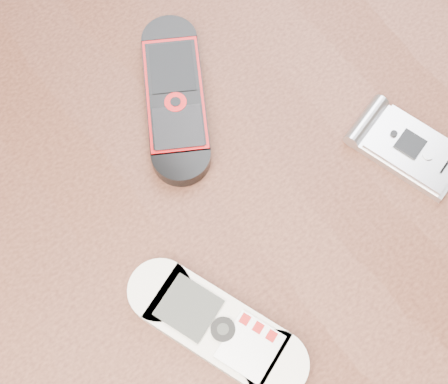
{
  "coord_description": "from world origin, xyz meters",
  "views": [
    {
      "loc": [
        -0.1,
        -0.14,
        1.2
      ],
      "look_at": [
        0.01,
        0.0,
        0.76
      ],
      "focal_mm": 50.0,
      "sensor_mm": 36.0,
      "label": 1
    }
  ],
  "objects_px": {
    "motorola_razr": "(411,149)",
    "nokia_white": "(217,327)",
    "nokia_black_red": "(175,97)",
    "table": "(220,240)"
  },
  "relations": [
    {
      "from": "table",
      "to": "nokia_black_red",
      "type": "distance_m",
      "value": 0.15
    },
    {
      "from": "table",
      "to": "nokia_white",
      "type": "height_order",
      "value": "nokia_white"
    },
    {
      "from": "nokia_white",
      "to": "motorola_razr",
      "type": "distance_m",
      "value": 0.21
    },
    {
      "from": "table",
      "to": "nokia_white",
      "type": "relative_size",
      "value": 8.4
    },
    {
      "from": "nokia_white",
      "to": "nokia_black_red",
      "type": "relative_size",
      "value": 0.93
    },
    {
      "from": "nokia_white",
      "to": "nokia_black_red",
      "type": "xyz_separation_m",
      "value": [
        0.09,
        0.17,
        -0.0
      ]
    },
    {
      "from": "motorola_razr",
      "to": "nokia_white",
      "type": "bearing_deg",
      "value": 169.04
    },
    {
      "from": "nokia_white",
      "to": "table",
      "type": "bearing_deg",
      "value": 31.3
    },
    {
      "from": "table",
      "to": "motorola_razr",
      "type": "distance_m",
      "value": 0.19
    },
    {
      "from": "nokia_white",
      "to": "nokia_black_red",
      "type": "bearing_deg",
      "value": 42.61
    }
  ]
}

